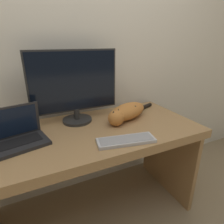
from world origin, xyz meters
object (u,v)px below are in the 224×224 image
laptop (14,138)px  cat (127,112)px  external_keyboard (126,140)px  monitor (75,86)px

laptop → cat: laptop is taller
laptop → external_keyboard: size_ratio=1.05×
laptop → monitor: bearing=10.5°
external_keyboard → cat: cat is taller
monitor → external_keyboard: size_ratio=1.72×
monitor → cat: (0.35, -0.12, -0.20)m
monitor → laptop: 0.51m
laptop → external_keyboard: (0.60, -0.25, -0.03)m
external_keyboard → cat: 0.35m
laptop → cat: bearing=-8.7°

